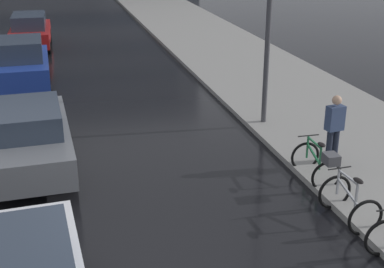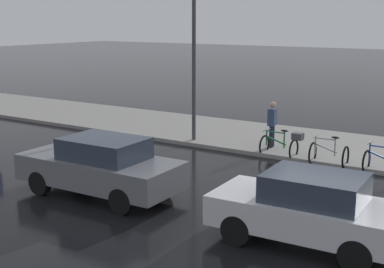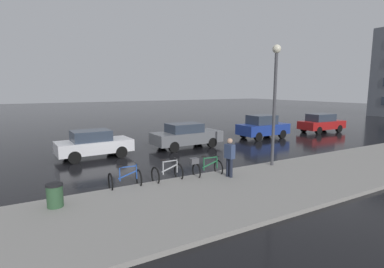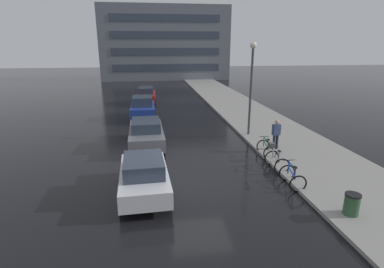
# 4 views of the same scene
# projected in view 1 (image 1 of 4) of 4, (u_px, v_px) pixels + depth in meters

# --- Properties ---
(sidewalk_kerb) EXTENTS (4.80, 60.00, 0.14)m
(sidewalk_kerb) POSITION_uv_depth(u_px,v_px,m) (272.00, 82.00, 18.93)
(sidewalk_kerb) COLOR gray
(sidewalk_kerb) RESTS_ON ground
(bicycle_second) EXTENTS (0.77, 1.12, 0.99)m
(bicycle_second) POSITION_uv_depth(u_px,v_px,m) (349.00, 203.00, 10.11)
(bicycle_second) COLOR black
(bicycle_second) RESTS_ON ground
(bicycle_third) EXTENTS (0.73, 1.41, 0.97)m
(bicycle_third) POSITION_uv_depth(u_px,v_px,m) (319.00, 163.00, 11.57)
(bicycle_third) COLOR black
(bicycle_third) RESTS_ON ground
(car_grey) EXTENTS (1.93, 4.43, 1.55)m
(car_grey) POSITION_uv_depth(u_px,v_px,m) (28.00, 136.00, 12.22)
(car_grey) COLOR slate
(car_grey) RESTS_ON ground
(car_blue) EXTENTS (1.81, 3.86, 1.75)m
(car_blue) POSITION_uv_depth(u_px,v_px,m) (21.00, 64.00, 18.15)
(car_blue) COLOR navy
(car_blue) RESTS_ON ground
(car_red) EXTENTS (1.85, 4.12, 1.58)m
(car_red) POSITION_uv_depth(u_px,v_px,m) (30.00, 31.00, 24.02)
(car_red) COLOR #AD1919
(car_red) RESTS_ON ground
(pedestrian) EXTENTS (0.43, 0.29, 1.74)m
(pedestrian) POSITION_uv_depth(u_px,v_px,m) (334.00, 127.00, 12.23)
(pedestrian) COLOR #1E2333
(pedestrian) RESTS_ON ground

